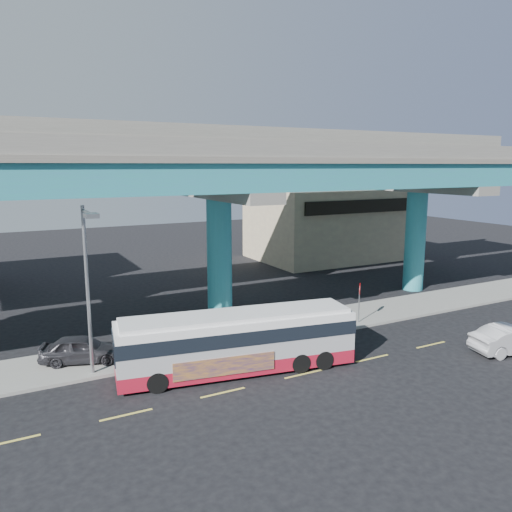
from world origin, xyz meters
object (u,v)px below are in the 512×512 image
transit_bus (238,340)px  parked_car (82,349)px  street_lamp (88,268)px  stop_sign (360,294)px

transit_bus → parked_car: size_ratio=2.72×
parked_car → street_lamp: bearing=-155.6°
stop_sign → street_lamp: bearing=158.2°
parked_car → street_lamp: street_lamp is taller
transit_bus → street_lamp: size_ratio=1.47×
transit_bus → parked_car: transit_bus is taller
transit_bus → parked_car: 7.46m
street_lamp → parked_car: bearing=95.5°
parked_car → street_lamp: size_ratio=0.54×
transit_bus → street_lamp: (-5.97, 2.07, 3.52)m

